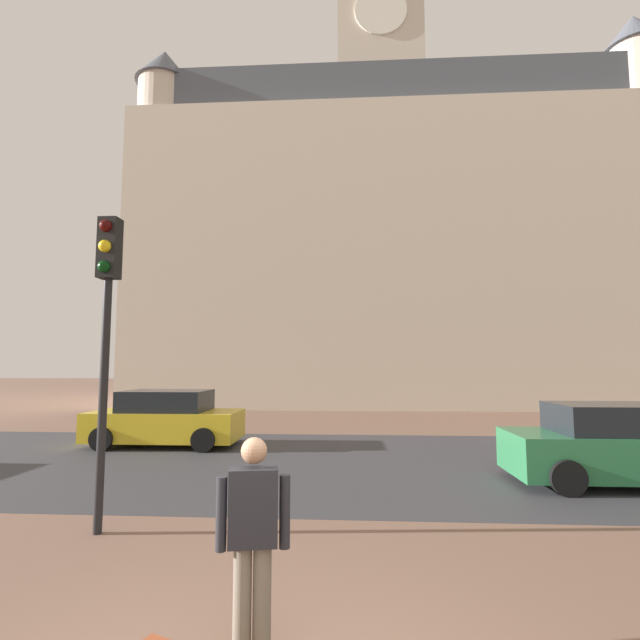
% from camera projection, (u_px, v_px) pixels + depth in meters
% --- Properties ---
extents(ground_plane, '(120.00, 120.00, 0.00)m').
position_uv_depth(ground_plane, '(322.00, 448.00, 12.89)').
color(ground_plane, brown).
extents(street_asphalt_strip, '(120.00, 8.42, 0.00)m').
position_uv_depth(street_asphalt_strip, '(318.00, 461.00, 11.20)').
color(street_asphalt_strip, '#38383D').
rests_on(street_asphalt_strip, ground_plane).
extents(landmark_building, '(29.56, 13.01, 32.24)m').
position_uv_depth(landmark_building, '(387.00, 245.00, 30.01)').
color(landmark_building, beige).
rests_on(landmark_building, ground_plane).
extents(person_skater, '(0.60, 0.34, 1.73)m').
position_uv_depth(person_skater, '(253.00, 532.00, 3.83)').
color(person_skater, '#706656').
rests_on(person_skater, ground_plane).
extents(car_green, '(4.10, 1.93, 1.56)m').
position_uv_depth(car_green, '(617.00, 446.00, 9.07)').
color(car_green, '#287042').
rests_on(car_green, ground_plane).
extents(car_yellow, '(4.23, 2.05, 1.57)m').
position_uv_depth(car_yellow, '(166.00, 419.00, 13.38)').
color(car_yellow, gold).
rests_on(car_yellow, ground_plane).
extents(traffic_light_pole, '(0.28, 0.34, 4.48)m').
position_uv_depth(traffic_light_pole, '(106.00, 309.00, 6.70)').
color(traffic_light_pole, black).
rests_on(traffic_light_pole, ground_plane).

